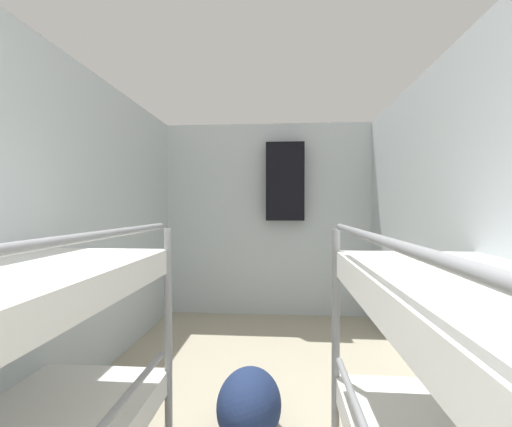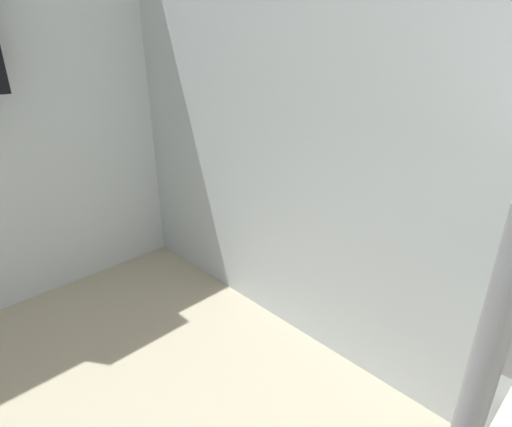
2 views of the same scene
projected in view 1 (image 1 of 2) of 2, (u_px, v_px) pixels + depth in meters
name	position (u px, v px, depth m)	size (l,w,h in m)	color
wall_left	(26.00, 233.00, 1.91)	(0.06, 4.69, 2.29)	silver
wall_right	(496.00, 236.00, 1.72)	(0.06, 4.69, 2.29)	silver
wall_back	(267.00, 219.00, 4.12)	(2.56, 0.06, 2.29)	silver
duffel_bag	(249.00, 404.00, 1.92)	(0.36, 0.51, 0.36)	navy
hanging_coat	(285.00, 182.00, 3.95)	(0.44, 0.12, 0.90)	black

